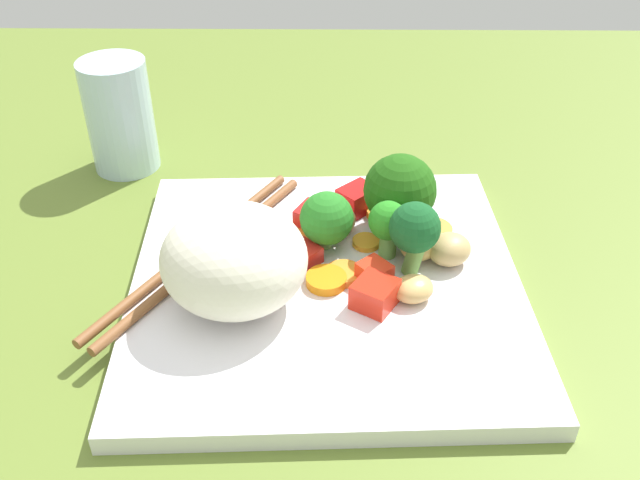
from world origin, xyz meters
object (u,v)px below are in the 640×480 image
at_px(square_plate, 320,285).
at_px(chopstick_pair, 195,252).
at_px(rice_mound, 227,259).
at_px(carrot_slice_4, 426,231).
at_px(drinking_glass, 115,116).
at_px(broccoli_floret_2, 394,191).

relative_size(square_plate, chopstick_pair, 1.30).
height_order(square_plate, rice_mound, rice_mound).
xyz_separation_m(square_plate, chopstick_pair, (0.09, -0.02, 0.01)).
xyz_separation_m(square_plate, carrot_slice_4, (-0.08, -0.05, 0.01)).
bearing_deg(chopstick_pair, rice_mound, 63.40).
bearing_deg(square_plate, drinking_glass, -44.22).
relative_size(broccoli_floret_2, drinking_glass, 0.62).
bearing_deg(broccoli_floret_2, square_plate, 47.47).
distance_m(square_plate, drinking_glass, 0.27).
bearing_deg(chopstick_pair, carrot_slice_4, 130.13).
height_order(carrot_slice_4, chopstick_pair, chopstick_pair).
height_order(rice_mound, carrot_slice_4, rice_mound).
bearing_deg(drinking_glass, rice_mound, 121.11).
height_order(square_plate, carrot_slice_4, carrot_slice_4).
height_order(square_plate, drinking_glass, drinking_glass).
bearing_deg(square_plate, chopstick_pair, -14.13).
height_order(broccoli_floret_2, carrot_slice_4, broccoli_floret_2).
bearing_deg(chopstick_pair, drinking_glass, -119.14).
height_order(chopstick_pair, drinking_glass, drinking_glass).
relative_size(square_plate, rice_mound, 2.83).
height_order(carrot_slice_4, drinking_glass, drinking_glass).
relative_size(square_plate, carrot_slice_4, 8.98).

